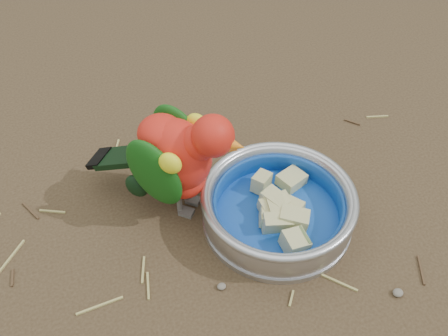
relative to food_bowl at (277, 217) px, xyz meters
name	(u,v)px	position (x,y,z in m)	size (l,w,h in m)	color
ground	(265,269)	(-0.05, -0.08, -0.01)	(60.00, 60.00, 0.00)	#443422
food_bowl	(277,217)	(0.00, 0.00, 0.00)	(0.23, 0.23, 0.02)	#B2B2BA
bowl_wall	(278,204)	(0.00, 0.00, 0.03)	(0.23, 0.23, 0.04)	#B2B2BA
fruit_wedges	(278,207)	(0.00, 0.00, 0.02)	(0.14, 0.14, 0.03)	#C5C281
lory_parrot	(177,163)	(-0.13, 0.08, 0.09)	(0.11, 0.23, 0.19)	red
ground_debris	(250,216)	(-0.04, 0.02, -0.01)	(0.90, 0.80, 0.01)	tan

